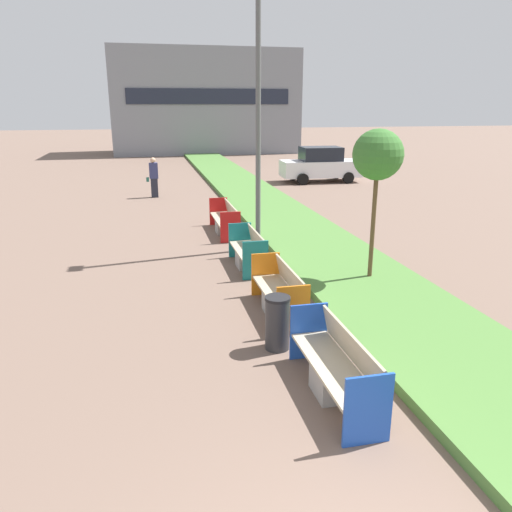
{
  "coord_description": "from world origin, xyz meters",
  "views": [
    {
      "loc": [
        -1.55,
        -2.16,
        3.97
      ],
      "look_at": [
        0.9,
        8.72,
        0.6
      ],
      "focal_mm": 35.0,
      "sensor_mm": 36.0,
      "label": 1
    }
  ],
  "objects_px": {
    "bench_orange_frame": "(280,295)",
    "litter_bin": "(277,323)",
    "bench_teal_frame": "(249,253)",
    "parked_car_distant": "(320,165)",
    "sapling_tree_near": "(378,156)",
    "bench_red_frame": "(225,221)",
    "bench_blue_frame": "(336,371)",
    "pedestrian_walking": "(154,177)",
    "street_lamp_post": "(258,101)"
  },
  "relations": [
    {
      "from": "bench_teal_frame",
      "to": "sapling_tree_near",
      "type": "relative_size",
      "value": 0.56
    },
    {
      "from": "sapling_tree_near",
      "to": "pedestrian_walking",
      "type": "bearing_deg",
      "value": 109.78
    },
    {
      "from": "street_lamp_post",
      "to": "bench_teal_frame",
      "type": "bearing_deg",
      "value": -111.04
    },
    {
      "from": "bench_orange_frame",
      "to": "bench_teal_frame",
      "type": "distance_m",
      "value": 3.01
    },
    {
      "from": "bench_red_frame",
      "to": "pedestrian_walking",
      "type": "distance_m",
      "value": 7.49
    },
    {
      "from": "bench_red_frame",
      "to": "litter_bin",
      "type": "relative_size",
      "value": 2.65
    },
    {
      "from": "street_lamp_post",
      "to": "parked_car_distant",
      "type": "bearing_deg",
      "value": 62.89
    },
    {
      "from": "bench_orange_frame",
      "to": "pedestrian_walking",
      "type": "xyz_separation_m",
      "value": [
        -2.05,
        13.87,
        0.54
      ]
    },
    {
      "from": "bench_red_frame",
      "to": "bench_blue_frame",
      "type": "bearing_deg",
      "value": -90.01
    },
    {
      "from": "bench_blue_frame",
      "to": "sapling_tree_near",
      "type": "distance_m",
      "value": 5.54
    },
    {
      "from": "bench_blue_frame",
      "to": "pedestrian_walking",
      "type": "bearing_deg",
      "value": 96.93
    },
    {
      "from": "pedestrian_walking",
      "to": "parked_car_distant",
      "type": "relative_size",
      "value": 0.41
    },
    {
      "from": "pedestrian_walking",
      "to": "parked_car_distant",
      "type": "height_order",
      "value": "parked_car_distant"
    },
    {
      "from": "bench_red_frame",
      "to": "litter_bin",
      "type": "xyz_separation_m",
      "value": [
        -0.45,
        -8.15,
        0.09
      ]
    },
    {
      "from": "bench_orange_frame",
      "to": "street_lamp_post",
      "type": "bearing_deg",
      "value": 82.43
    },
    {
      "from": "litter_bin",
      "to": "pedestrian_walking",
      "type": "height_order",
      "value": "pedestrian_walking"
    },
    {
      "from": "sapling_tree_near",
      "to": "pedestrian_walking",
      "type": "height_order",
      "value": "sapling_tree_near"
    },
    {
      "from": "bench_blue_frame",
      "to": "parked_car_distant",
      "type": "xyz_separation_m",
      "value": [
        6.83,
        19.78,
        0.54
      ]
    },
    {
      "from": "sapling_tree_near",
      "to": "bench_orange_frame",
      "type": "bearing_deg",
      "value": -154.09
    },
    {
      "from": "bench_blue_frame",
      "to": "parked_car_distant",
      "type": "distance_m",
      "value": 20.94
    },
    {
      "from": "litter_bin",
      "to": "parked_car_distant",
      "type": "xyz_separation_m",
      "value": [
        7.28,
        18.23,
        0.44
      ]
    },
    {
      "from": "bench_orange_frame",
      "to": "litter_bin",
      "type": "xyz_separation_m",
      "value": [
        -0.44,
        -1.47,
        0.1
      ]
    },
    {
      "from": "bench_red_frame",
      "to": "parked_car_distant",
      "type": "height_order",
      "value": "parked_car_distant"
    },
    {
      "from": "sapling_tree_near",
      "to": "litter_bin",
      "type": "bearing_deg",
      "value": -137.65
    },
    {
      "from": "bench_blue_frame",
      "to": "litter_bin",
      "type": "relative_size",
      "value": 2.44
    },
    {
      "from": "street_lamp_post",
      "to": "parked_car_distant",
      "type": "relative_size",
      "value": 1.73
    },
    {
      "from": "bench_orange_frame",
      "to": "pedestrian_walking",
      "type": "distance_m",
      "value": 14.03
    },
    {
      "from": "litter_bin",
      "to": "parked_car_distant",
      "type": "height_order",
      "value": "parked_car_distant"
    },
    {
      "from": "bench_teal_frame",
      "to": "parked_car_distant",
      "type": "distance_m",
      "value": 15.37
    },
    {
      "from": "bench_teal_frame",
      "to": "bench_blue_frame",
      "type": "bearing_deg",
      "value": -89.96
    },
    {
      "from": "bench_teal_frame",
      "to": "sapling_tree_near",
      "type": "bearing_deg",
      "value": -35.67
    },
    {
      "from": "bench_teal_frame",
      "to": "street_lamp_post",
      "type": "bearing_deg",
      "value": 68.96
    },
    {
      "from": "bench_orange_frame",
      "to": "bench_red_frame",
      "type": "height_order",
      "value": "same"
    },
    {
      "from": "bench_teal_frame",
      "to": "litter_bin",
      "type": "xyz_separation_m",
      "value": [
        -0.44,
        -4.48,
        0.11
      ]
    },
    {
      "from": "bench_blue_frame",
      "to": "bench_orange_frame",
      "type": "height_order",
      "value": "same"
    },
    {
      "from": "litter_bin",
      "to": "bench_red_frame",
      "type": "bearing_deg",
      "value": 86.85
    },
    {
      "from": "bench_teal_frame",
      "to": "litter_bin",
      "type": "bearing_deg",
      "value": -95.64
    },
    {
      "from": "litter_bin",
      "to": "bench_blue_frame",
      "type": "bearing_deg",
      "value": -73.97
    },
    {
      "from": "litter_bin",
      "to": "pedestrian_walking",
      "type": "relative_size",
      "value": 0.53
    },
    {
      "from": "sapling_tree_near",
      "to": "parked_car_distant",
      "type": "xyz_separation_m",
      "value": [
        4.34,
        15.55,
        -2.01
      ]
    },
    {
      "from": "bench_blue_frame",
      "to": "litter_bin",
      "type": "height_order",
      "value": "bench_blue_frame"
    },
    {
      "from": "bench_blue_frame",
      "to": "parked_car_distant",
      "type": "relative_size",
      "value": 0.53
    },
    {
      "from": "bench_orange_frame",
      "to": "pedestrian_walking",
      "type": "height_order",
      "value": "pedestrian_walking"
    },
    {
      "from": "pedestrian_walking",
      "to": "bench_blue_frame",
      "type": "bearing_deg",
      "value": -83.07
    },
    {
      "from": "bench_orange_frame",
      "to": "pedestrian_walking",
      "type": "relative_size",
      "value": 1.19
    },
    {
      "from": "bench_blue_frame",
      "to": "bench_red_frame",
      "type": "bearing_deg",
      "value": 89.99
    },
    {
      "from": "litter_bin",
      "to": "street_lamp_post",
      "type": "xyz_separation_m",
      "value": [
        1.06,
        6.07,
        3.62
      ]
    },
    {
      "from": "bench_red_frame",
      "to": "street_lamp_post",
      "type": "bearing_deg",
      "value": -73.69
    },
    {
      "from": "bench_red_frame",
      "to": "sapling_tree_near",
      "type": "relative_size",
      "value": 0.71
    },
    {
      "from": "bench_red_frame",
      "to": "litter_bin",
      "type": "bearing_deg",
      "value": -93.15
    }
  ]
}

